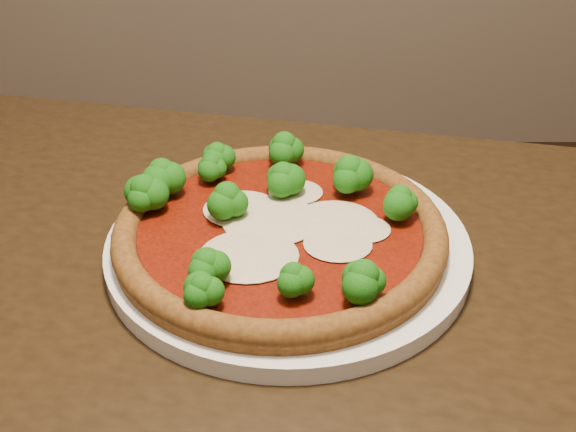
{
  "coord_description": "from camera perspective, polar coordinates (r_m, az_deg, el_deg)",
  "views": [
    {
      "loc": [
        0.07,
        -0.27,
        1.12
      ],
      "look_at": [
        0.07,
        0.24,
        0.79
      ],
      "focal_mm": 40.0,
      "sensor_mm": 36.0,
      "label": 1
    }
  ],
  "objects": [
    {
      "name": "dining_table",
      "position": [
        0.64,
        -0.13,
        -14.72
      ],
      "size": [
        1.3,
        0.97,
        0.75
      ],
      "rotation": [
        0.0,
        0.0,
        -0.21
      ],
      "color": "black",
      "rests_on": "floor"
    },
    {
      "name": "plate",
      "position": [
        0.63,
        0.0,
        -2.38
      ],
      "size": [
        0.35,
        0.35,
        0.02
      ],
      "primitive_type": "cylinder",
      "color": "white",
      "rests_on": "dining_table"
    },
    {
      "name": "pizza",
      "position": [
        0.61,
        -1.04,
        -0.6
      ],
      "size": [
        0.32,
        0.32,
        0.06
      ],
      "rotation": [
        0.0,
        0.0,
        -0.11
      ],
      "color": "brown",
      "rests_on": "plate"
    }
  ]
}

